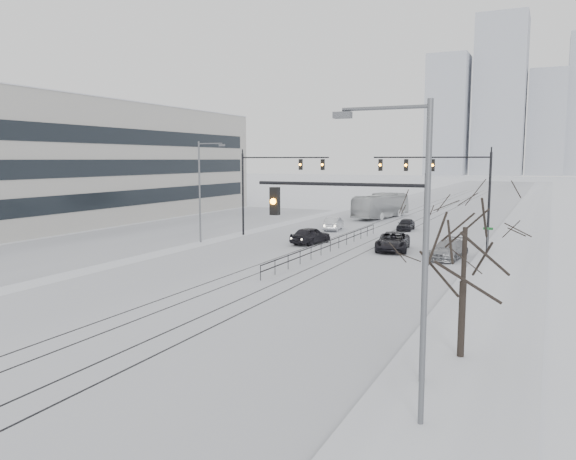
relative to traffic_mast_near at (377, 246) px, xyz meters
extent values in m
plane|color=white|center=(-10.79, -6.00, -4.56)|extent=(500.00, 500.00, 0.00)
cube|color=silver|center=(-10.79, 54.00, -4.55)|extent=(22.00, 260.00, 0.02)
cube|color=white|center=(2.71, 54.00, -4.48)|extent=(5.00, 260.00, 0.16)
cube|color=gray|center=(0.26, 54.00, -4.50)|extent=(0.10, 260.00, 0.12)
cube|color=silver|center=(-30.79, 29.00, -4.55)|extent=(14.00, 60.00, 0.03)
cube|color=black|center=(-13.39, 34.00, -4.54)|extent=(0.10, 180.00, 0.01)
cube|color=black|center=(-11.99, 34.00, -4.54)|extent=(0.10, 180.00, 0.01)
cube|color=black|center=(-9.59, 34.00, -4.54)|extent=(0.10, 180.00, 0.01)
cube|color=black|center=(-8.19, 34.00, -4.54)|extent=(0.10, 180.00, 0.01)
cube|color=beige|center=(-48.79, 29.00, 2.44)|extent=(20.00, 62.00, 14.00)
cube|color=black|center=(-38.77, 29.00, 2.44)|extent=(0.08, 58.00, 12.00)
cube|color=white|center=(-48.79, 29.00, 9.49)|extent=(20.20, 62.20, 0.12)
cube|color=#A6ABB6|center=(-40.79, 254.00, 22.94)|extent=(18.00, 18.00, 55.00)
cube|color=#A6ABB6|center=(-18.79, 262.00, 31.44)|extent=(22.00, 22.00, 72.00)
cube|color=#A6ABB6|center=(1.21, 270.00, 19.44)|extent=(16.00, 16.00, 48.00)
cylinder|color=black|center=(1.61, 0.00, -1.06)|extent=(0.20, 0.20, 7.00)
cylinder|color=black|center=(-1.39, 0.00, 2.04)|extent=(6.00, 0.12, 0.12)
cube|color=black|center=(-3.79, 0.00, 1.39)|extent=(0.32, 0.24, 1.00)
sphere|color=orange|center=(-3.79, -0.14, 1.39)|extent=(0.22, 0.22, 0.22)
cylinder|color=black|center=(0.71, 29.00, -0.56)|extent=(0.20, 0.20, 8.00)
cylinder|color=black|center=(-4.04, 29.00, 3.04)|extent=(9.50, 0.12, 0.12)
cube|color=black|center=(-8.19, 29.00, 2.39)|extent=(0.32, 0.24, 1.00)
sphere|color=orange|center=(-8.19, 28.86, 2.39)|extent=(0.22, 0.22, 0.22)
cube|color=black|center=(-5.99, 29.00, 2.39)|extent=(0.32, 0.24, 1.00)
sphere|color=orange|center=(-5.99, 28.86, 2.39)|extent=(0.22, 0.22, 0.22)
cube|color=black|center=(-3.79, 29.00, 2.39)|extent=(0.32, 0.24, 1.00)
sphere|color=orange|center=(-3.79, 28.86, 2.39)|extent=(0.22, 0.22, 0.22)
cylinder|color=black|center=(-22.29, 30.00, -0.56)|extent=(0.20, 0.20, 8.00)
cylinder|color=black|center=(-17.79, 30.00, 3.04)|extent=(9.00, 0.12, 0.12)
cube|color=black|center=(-13.89, 30.00, 2.39)|extent=(0.32, 0.24, 1.00)
sphere|color=orange|center=(-13.89, 29.86, 2.39)|extent=(0.22, 0.22, 0.22)
cube|color=black|center=(-16.09, 30.00, 2.39)|extent=(0.32, 0.24, 1.00)
sphere|color=orange|center=(-16.09, 29.86, 2.39)|extent=(0.22, 0.22, 0.22)
cylinder|color=#595B60|center=(2.21, -3.00, -0.06)|extent=(0.16, 0.16, 9.00)
cylinder|color=#595B60|center=(1.01, -3.00, 4.24)|extent=(2.40, 0.10, 0.10)
cube|color=#595B60|center=(-0.19, -3.00, 4.09)|extent=(0.50, 0.25, 0.18)
cylinder|color=#595B60|center=(-23.29, 24.00, -0.06)|extent=(0.16, 0.16, 9.00)
cylinder|color=#595B60|center=(-22.09, 24.00, 4.24)|extent=(2.40, 0.10, 0.10)
cube|color=#595B60|center=(-20.89, 24.00, 4.09)|extent=(0.50, 0.25, 0.18)
cylinder|color=black|center=(2.41, 3.00, -3.06)|extent=(0.26, 0.26, 3.00)
cylinder|color=black|center=(2.41, 3.00, -0.81)|extent=(0.18, 0.18, 2.50)
cube|color=black|center=(-10.79, 24.00, -3.61)|extent=(0.06, 24.00, 0.06)
cube|color=black|center=(-10.79, 24.00, -4.01)|extent=(0.06, 24.00, 0.06)
cylinder|color=#595B60|center=(1.01, 26.00, -3.36)|extent=(0.06, 0.06, 2.40)
cube|color=#0C4C19|center=(1.01, 26.00, -2.26)|extent=(0.70, 0.04, 0.18)
imported|color=black|center=(-13.91, 27.26, -3.81)|extent=(2.64, 4.71, 1.51)
imported|color=silver|center=(-15.48, 37.19, -3.87)|extent=(2.11, 4.37, 1.38)
imported|color=black|center=(-6.37, 26.71, -3.82)|extent=(3.31, 5.70, 1.49)
imported|color=gray|center=(-1.60, 24.72, -3.85)|extent=(2.65, 5.16, 1.43)
imported|color=black|center=(-8.54, 40.32, -3.94)|extent=(1.63, 3.72, 1.25)
imported|color=#B6B9BB|center=(-14.39, 51.35, -3.02)|extent=(4.66, 11.39, 3.09)
camera|label=1|loc=(5.17, -17.92, 2.88)|focal=35.00mm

